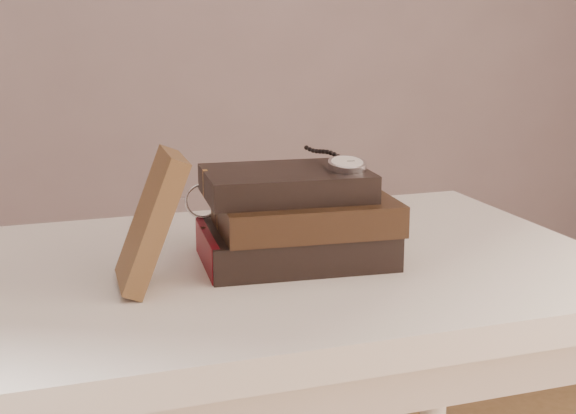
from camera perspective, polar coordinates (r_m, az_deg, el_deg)
name	(u,v)px	position (r m, az deg, el deg)	size (l,w,h in m)	color
table	(240,327)	(1.11, -3.46, -8.54)	(1.00, 0.60, 0.75)	white
book_stack	(296,219)	(1.07, 0.59, -0.86)	(0.26, 0.19, 0.12)	black
journal	(151,220)	(0.97, -9.75, -0.95)	(0.03, 0.11, 0.17)	#49311C
pocket_watch	(345,163)	(1.06, 4.08, 3.12)	(0.06, 0.15, 0.02)	silver
eyeglasses	(221,199)	(1.13, -4.84, 0.54)	(0.11, 0.13, 0.05)	silver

